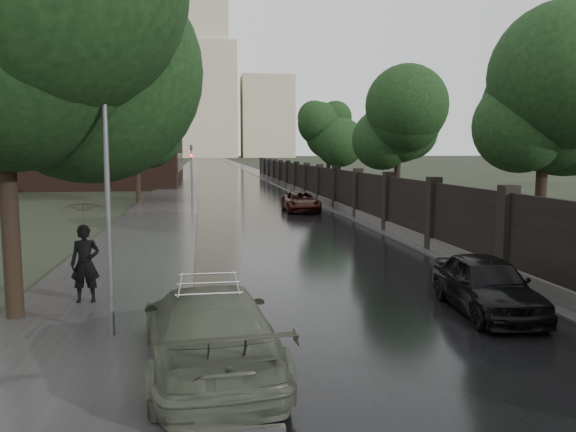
# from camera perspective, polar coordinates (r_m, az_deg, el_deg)

# --- Properties ---
(ground) EXTENTS (800.00, 800.00, 0.00)m
(ground) POSITION_cam_1_polar(r_m,az_deg,el_deg) (10.53, 12.64, -13.67)
(ground) COLOR black
(ground) RESTS_ON ground
(road) EXTENTS (8.00, 420.00, 0.02)m
(road) POSITION_cam_1_polar(r_m,az_deg,el_deg) (199.25, -7.66, 5.53)
(road) COLOR black
(road) RESTS_ON ground
(sidewalk_left) EXTENTS (4.00, 420.00, 0.16)m
(sidewalk_left) POSITION_cam_1_polar(r_m,az_deg,el_deg) (199.23, -9.39, 5.52)
(sidewalk_left) COLOR #2D2D2D
(sidewalk_left) RESTS_ON ground
(verge_right) EXTENTS (3.00, 420.00, 0.08)m
(verge_right) POSITION_cam_1_polar(r_m,az_deg,el_deg) (199.43, -6.07, 5.56)
(verge_right) COLOR #2D2D2D
(verge_right) RESTS_ON ground
(fence_right) EXTENTS (0.45, 75.72, 2.70)m
(fence_right) POSITION_cam_1_polar(r_m,az_deg,el_deg) (42.10, 2.66, 3.06)
(fence_right) COLOR #383533
(fence_right) RESTS_ON ground
(tree_left_far) EXTENTS (4.25, 4.25, 7.39)m
(tree_left_far) POSITION_cam_1_polar(r_m,az_deg,el_deg) (39.46, -15.16, 8.75)
(tree_left_far) COLOR black
(tree_left_far) RESTS_ON ground
(tree_right_a) EXTENTS (4.08, 4.08, 7.01)m
(tree_right_a) POSITION_cam_1_polar(r_m,az_deg,el_deg) (20.54, 24.66, 9.73)
(tree_right_a) COLOR black
(tree_right_a) RESTS_ON ground
(tree_right_b) EXTENTS (4.08, 4.08, 7.01)m
(tree_right_b) POSITION_cam_1_polar(r_m,az_deg,el_deg) (33.15, 11.14, 8.79)
(tree_right_b) COLOR black
(tree_right_b) RESTS_ON ground
(tree_right_c) EXTENTS (4.08, 4.08, 7.01)m
(tree_right_c) POSITION_cam_1_polar(r_m,az_deg,el_deg) (50.45, 4.15, 8.11)
(tree_right_c) COLOR black
(tree_right_c) RESTS_ON ground
(lamp_post) EXTENTS (0.25, 0.12, 5.11)m
(lamp_post) POSITION_cam_1_polar(r_m,az_deg,el_deg) (10.87, -17.83, 1.27)
(lamp_post) COLOR #59595E
(lamp_post) RESTS_ON ground
(traffic_light) EXTENTS (0.16, 0.32, 4.00)m
(traffic_light) POSITION_cam_1_polar(r_m,az_deg,el_deg) (34.21, -9.77, 4.47)
(traffic_light) COLOR #59595E
(traffic_light) RESTS_ON ground
(brick_building) EXTENTS (24.00, 18.00, 20.00)m
(brick_building) POSITION_cam_1_polar(r_m,az_deg,el_deg) (63.16, -22.25, 11.93)
(brick_building) COLOR black
(brick_building) RESTS_ON ground
(stalinist_tower) EXTENTS (92.00, 30.00, 159.00)m
(stalinist_tower) POSITION_cam_1_polar(r_m,az_deg,el_deg) (311.15, -8.16, 12.97)
(stalinist_tower) COLOR tan
(stalinist_tower) RESTS_ON ground
(volga_sedan) EXTENTS (2.47, 5.18, 1.46)m
(volga_sedan) POSITION_cam_1_polar(r_m,az_deg,el_deg) (9.40, -8.01, -11.39)
(volga_sedan) COLOR #4A5040
(volga_sedan) RESTS_ON ground
(car_right_near) EXTENTS (1.86, 3.96, 1.31)m
(car_right_near) POSITION_cam_1_polar(r_m,az_deg,el_deg) (13.40, 19.52, -6.57)
(car_right_near) COLOR black
(car_right_near) RESTS_ON ground
(car_right_far) EXTENTS (2.07, 4.33, 1.19)m
(car_right_far) POSITION_cam_1_polar(r_m,az_deg,el_deg) (33.70, 1.32, 1.47)
(car_right_far) COLOR black
(car_right_far) RESTS_ON ground
(pedestrian_umbrella) EXTENTS (1.06, 1.08, 2.81)m
(pedestrian_umbrella) POSITION_cam_1_polar(r_m,az_deg,el_deg) (13.57, -20.07, -0.54)
(pedestrian_umbrella) COLOR black
(pedestrian_umbrella) RESTS_ON sidewalk_left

